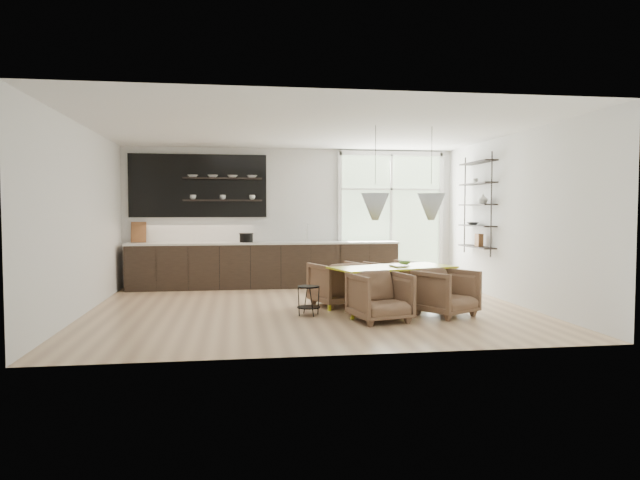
{
  "coord_description": "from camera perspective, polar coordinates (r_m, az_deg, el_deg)",
  "views": [
    {
      "loc": [
        -1.17,
        -9.1,
        1.6
      ],
      "look_at": [
        0.25,
        0.6,
        1.08
      ],
      "focal_mm": 32.0,
      "sensor_mm": 36.0,
      "label": 1
    }
  ],
  "objects": [
    {
      "name": "room",
      "position": [
        10.34,
        1.43,
        2.25
      ],
      "size": [
        7.02,
        6.01,
        2.91
      ],
      "color": "#D2AE84",
      "rests_on": "ground"
    },
    {
      "name": "kitchen_run",
      "position": [
        11.84,
        -5.98,
        -1.85
      ],
      "size": [
        5.54,
        0.69,
        2.75
      ],
      "color": "black",
      "rests_on": "ground"
    },
    {
      "name": "right_shelving",
      "position": [
        11.23,
        15.51,
        3.17
      ],
      "size": [
        0.26,
        1.22,
        1.9
      ],
      "color": "black",
      "rests_on": "ground"
    },
    {
      "name": "dining_table",
      "position": [
        9.12,
        7.26,
        -2.94
      ],
      "size": [
        2.1,
        1.37,
        0.71
      ],
      "rotation": [
        0.0,
        0.0,
        0.28
      ],
      "color": "gold",
      "rests_on": "ground"
    },
    {
      "name": "armchair_back_left",
      "position": [
        9.55,
        1.79,
        -4.39
      ],
      "size": [
        1.01,
        1.03,
        0.74
      ],
      "primitive_type": "imported",
      "rotation": [
        0.0,
        0.0,
        3.49
      ],
      "color": "brown",
      "rests_on": "ground"
    },
    {
      "name": "armchair_back_right",
      "position": [
        10.12,
        7.26,
        -4.06
      ],
      "size": [
        1.01,
        1.02,
        0.71
      ],
      "primitive_type": "imported",
      "rotation": [
        0.0,
        0.0,
        3.56
      ],
      "color": "brown",
      "rests_on": "ground"
    },
    {
      "name": "armchair_front_left",
      "position": [
        8.25,
        6.03,
        -5.67
      ],
      "size": [
        0.92,
        0.93,
        0.71
      ],
      "primitive_type": "imported",
      "rotation": [
        0.0,
        0.0,
        0.23
      ],
      "color": "brown",
      "rests_on": "ground"
    },
    {
      "name": "armchair_front_right",
      "position": [
        8.84,
        12.5,
        -5.15
      ],
      "size": [
        1.04,
        1.05,
        0.71
      ],
      "primitive_type": "imported",
      "rotation": [
        0.0,
        0.0,
        0.52
      ],
      "color": "brown",
      "rests_on": "ground"
    },
    {
      "name": "wire_stool",
      "position": [
        8.68,
        -1.14,
        -5.66
      ],
      "size": [
        0.36,
        0.36,
        0.45
      ],
      "rotation": [
        0.0,
        0.0,
        0.17
      ],
      "color": "black",
      "rests_on": "ground"
    },
    {
      "name": "table_book",
      "position": [
        9.02,
        7.24,
        -2.61
      ],
      "size": [
        0.27,
        0.33,
        0.03
      ],
      "primitive_type": "imported",
      "rotation": [
        0.0,
        0.0,
        0.16
      ],
      "color": "white",
      "rests_on": "dining_table"
    },
    {
      "name": "table_bowl",
      "position": [
        9.43,
        8.45,
        -2.28
      ],
      "size": [
        0.26,
        0.26,
        0.06
      ],
      "primitive_type": "imported",
      "rotation": [
        0.0,
        0.0,
        0.46
      ],
      "color": "#5F8A54",
      "rests_on": "dining_table"
    }
  ]
}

